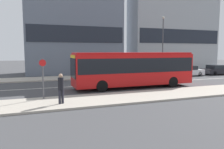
{
  "coord_description": "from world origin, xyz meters",
  "views": [
    {
      "loc": [
        -4.85,
        -19.88,
        3.28
      ],
      "look_at": [
        1.71,
        -1.96,
        1.21
      ],
      "focal_mm": 35.0,
      "sensor_mm": 36.0,
      "label": 1
    }
  ],
  "objects_px": {
    "city_bus": "(133,67)",
    "pedestrian_near_stop": "(61,87)",
    "bus_stop_sign": "(43,76)",
    "parked_car_0": "(187,71)",
    "street_lamp": "(163,40)",
    "parked_car_1": "(217,70)"
  },
  "relations": [
    {
      "from": "parked_car_0",
      "to": "parked_car_1",
      "type": "relative_size",
      "value": 0.96
    },
    {
      "from": "bus_stop_sign",
      "to": "city_bus",
      "type": "bearing_deg",
      "value": 19.5
    },
    {
      "from": "parked_car_1",
      "to": "street_lamp",
      "type": "relative_size",
      "value": 0.57
    },
    {
      "from": "city_bus",
      "to": "street_lamp",
      "type": "distance_m",
      "value": 11.08
    },
    {
      "from": "city_bus",
      "to": "parked_car_1",
      "type": "distance_m",
      "value": 16.8
    },
    {
      "from": "city_bus",
      "to": "bus_stop_sign",
      "type": "xyz_separation_m",
      "value": [
        -7.87,
        -2.79,
        -0.13
      ]
    },
    {
      "from": "parked_car_0",
      "to": "parked_car_1",
      "type": "height_order",
      "value": "parked_car_1"
    },
    {
      "from": "city_bus",
      "to": "parked_car_1",
      "type": "bearing_deg",
      "value": 17.45
    },
    {
      "from": "pedestrian_near_stop",
      "to": "city_bus",
      "type": "bearing_deg",
      "value": -173.15
    },
    {
      "from": "parked_car_1",
      "to": "street_lamp",
      "type": "bearing_deg",
      "value": 169.11
    },
    {
      "from": "city_bus",
      "to": "parked_car_0",
      "type": "relative_size",
      "value": 2.62
    },
    {
      "from": "parked_car_0",
      "to": "city_bus",
      "type": "bearing_deg",
      "value": -151.41
    },
    {
      "from": "parked_car_0",
      "to": "street_lamp",
      "type": "height_order",
      "value": "street_lamp"
    },
    {
      "from": "pedestrian_near_stop",
      "to": "bus_stop_sign",
      "type": "relative_size",
      "value": 0.68
    },
    {
      "from": "parked_car_0",
      "to": "parked_car_1",
      "type": "distance_m",
      "value": 5.12
    },
    {
      "from": "parked_car_0",
      "to": "bus_stop_sign",
      "type": "distance_m",
      "value": 20.39
    },
    {
      "from": "city_bus",
      "to": "bus_stop_sign",
      "type": "bearing_deg",
      "value": -163.33
    },
    {
      "from": "city_bus",
      "to": "pedestrian_near_stop",
      "type": "relative_size",
      "value": 6.02
    },
    {
      "from": "city_bus",
      "to": "pedestrian_near_stop",
      "type": "distance_m",
      "value": 8.32
    },
    {
      "from": "pedestrian_near_stop",
      "to": "street_lamp",
      "type": "relative_size",
      "value": 0.24
    },
    {
      "from": "pedestrian_near_stop",
      "to": "bus_stop_sign",
      "type": "bearing_deg",
      "value": -88.37
    },
    {
      "from": "parked_car_0",
      "to": "pedestrian_near_stop",
      "type": "height_order",
      "value": "pedestrian_near_stop"
    }
  ]
}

